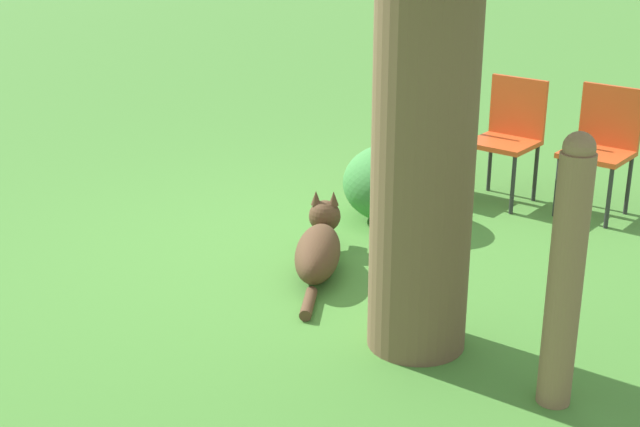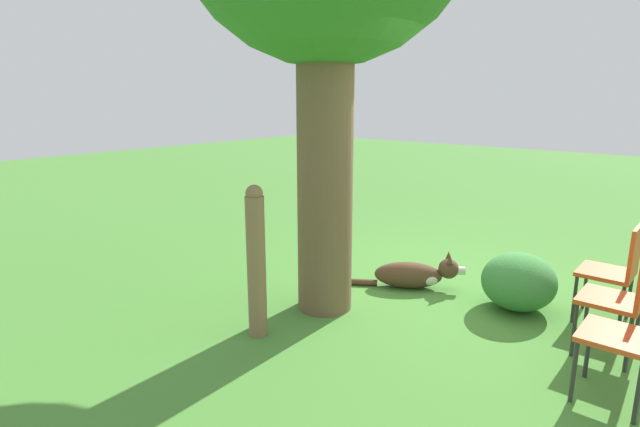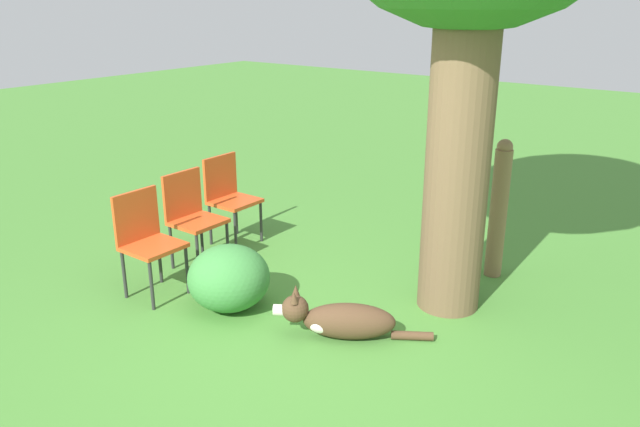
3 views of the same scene
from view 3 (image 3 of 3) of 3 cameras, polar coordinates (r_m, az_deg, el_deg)
ground_plane at (r=4.89m, az=0.88°, el=-10.73°), size 30.00×30.00×0.00m
dog at (r=4.75m, az=1.77°, el=-9.67°), size 1.06×0.73×0.40m
fence_post at (r=5.80m, az=16.02°, el=0.44°), size 0.15×0.15×1.28m
red_chair_0 at (r=5.47m, az=-15.60°, el=-2.01°), size 0.42×0.44×0.91m
red_chair_1 at (r=5.96m, az=-11.67°, el=0.09°), size 0.42×0.44×0.91m
red_chair_2 at (r=6.48m, az=-8.35°, el=1.86°), size 0.42×0.44×0.91m
low_shrub at (r=5.17m, az=-8.33°, el=-5.84°), size 0.67×0.67×0.54m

